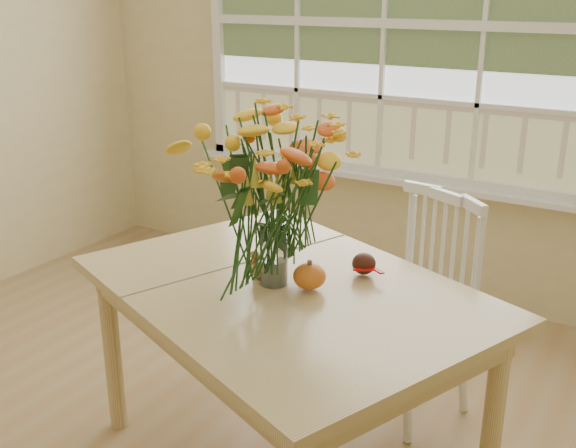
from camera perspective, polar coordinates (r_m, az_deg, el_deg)
The scene contains 8 objects.
wall_back at distance 3.91m, azimuth 8.23°, elevation 13.57°, with size 4.00×0.02×2.70m, color #D4C388.
window at distance 3.87m, azimuth 8.13°, elevation 16.21°, with size 2.42×0.12×1.74m.
dining_table at distance 2.40m, azimuth -0.25°, elevation -7.18°, with size 1.68×1.45×0.75m.
windsor_chair at distance 2.90m, azimuth 11.40°, elevation -5.74°, with size 0.56×0.55×0.93m.
flower_vase at distance 2.26m, azimuth -1.26°, elevation 2.55°, with size 0.46×0.46×0.54m.
pumpkin at distance 2.31m, azimuth 1.83°, elevation -4.55°, with size 0.11×0.11×0.09m, color #CC5218.
turkey_figurine at distance 2.38m, azimuth -2.30°, elevation -4.00°, with size 0.08×0.06×0.10m.
dark_gourd at distance 2.44m, azimuth 6.44°, elevation -3.44°, with size 0.13×0.09×0.08m.
Camera 1 is at (1.54, -1.33, 1.73)m, focal length 42.00 mm.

